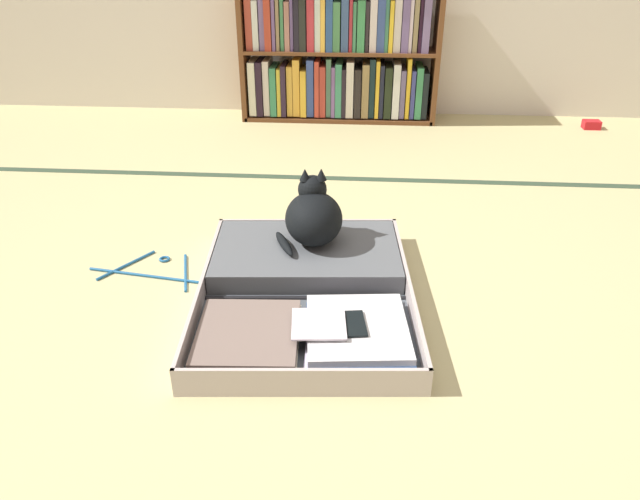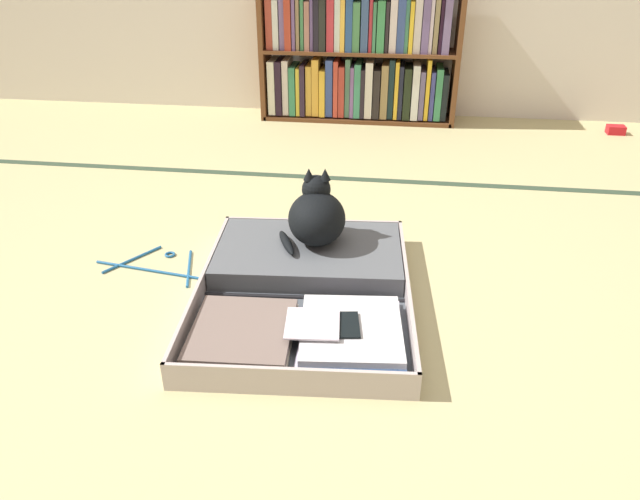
{
  "view_description": "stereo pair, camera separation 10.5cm",
  "coord_description": "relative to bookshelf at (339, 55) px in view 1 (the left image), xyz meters",
  "views": [
    {
      "loc": [
        0.17,
        -1.55,
        1.14
      ],
      "look_at": [
        0.04,
        0.21,
        0.16
      ],
      "focal_mm": 33.81,
      "sensor_mm": 36.0,
      "label": 1
    },
    {
      "loc": [
        0.28,
        -1.54,
        1.14
      ],
      "look_at": [
        0.04,
        0.21,
        0.16
      ],
      "focal_mm": 33.81,
      "sensor_mm": 36.0,
      "label": 2
    }
  ],
  "objects": [
    {
      "name": "small_red_pouch",
      "position": [
        1.56,
        -0.1,
        -0.37
      ],
      "size": [
        0.1,
        0.07,
        0.05
      ],
      "color": "red",
      "rests_on": "ground_plane"
    },
    {
      "name": "open_suitcase",
      "position": [
        -0.01,
        -2.07,
        -0.36
      ],
      "size": [
        0.76,
        0.96,
        0.09
      ],
      "color": "#BEB1AC",
      "rests_on": "ground_plane"
    },
    {
      "name": "clothes_hanger",
      "position": [
        -0.58,
        -1.96,
        -0.39
      ],
      "size": [
        0.47,
        0.27,
        0.01
      ],
      "color": "#1F5D92",
      "rests_on": "ground_plane"
    },
    {
      "name": "ground_plane",
      "position": [
        -0.01,
        -2.25,
        -0.4
      ],
      "size": [
        10.0,
        10.0,
        0.0
      ],
      "primitive_type": "plane",
      "color": "#C0B77F"
    },
    {
      "name": "black_cat",
      "position": [
        -0.01,
        -1.85,
        -0.21
      ],
      "size": [
        0.27,
        0.28,
        0.27
      ],
      "color": "black",
      "rests_on": "open_suitcase"
    },
    {
      "name": "bookshelf",
      "position": [
        0.0,
        0.0,
        0.0
      ],
      "size": [
        1.21,
        0.26,
        0.84
      ],
      "color": "brown",
      "rests_on": "ground_plane"
    },
    {
      "name": "tatami_border",
      "position": [
        -0.01,
        -1.02,
        -0.39
      ],
      "size": [
        4.8,
        0.05,
        0.0
      ],
      "color": "#324632",
      "rests_on": "ground_plane"
    }
  ]
}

